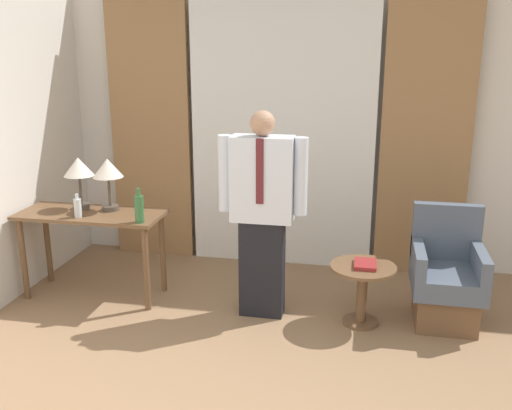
# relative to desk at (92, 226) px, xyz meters

# --- Properties ---
(wall_back) EXTENTS (10.00, 0.06, 2.70)m
(wall_back) POSITION_rel_desk_xyz_m (1.45, 1.22, 0.73)
(wall_back) COLOR silver
(wall_back) RESTS_ON ground_plane
(curtain_sheer_center) EXTENTS (1.74, 0.06, 2.58)m
(curtain_sheer_center) POSITION_rel_desk_xyz_m (1.45, 1.09, 0.67)
(curtain_sheer_center) COLOR white
(curtain_sheer_center) RESTS_ON ground_plane
(curtain_drape_left) EXTENTS (0.80, 0.06, 2.58)m
(curtain_drape_left) POSITION_rel_desk_xyz_m (0.14, 1.09, 0.67)
(curtain_drape_left) COLOR #997047
(curtain_drape_left) RESTS_ON ground_plane
(curtain_drape_right) EXTENTS (0.80, 0.06, 2.58)m
(curtain_drape_right) POSITION_rel_desk_xyz_m (2.77, 1.09, 0.67)
(curtain_drape_right) COLOR #997047
(curtain_drape_right) RESTS_ON ground_plane
(desk) EXTENTS (1.22, 0.50, 0.74)m
(desk) POSITION_rel_desk_xyz_m (0.00, 0.00, 0.00)
(desk) COLOR brown
(desk) RESTS_ON ground_plane
(table_lamp_left) EXTENTS (0.25, 0.25, 0.45)m
(table_lamp_left) POSITION_rel_desk_xyz_m (-0.13, 0.10, 0.46)
(table_lamp_left) COLOR #4C4238
(table_lamp_left) RESTS_ON desk
(table_lamp_right) EXTENTS (0.25, 0.25, 0.45)m
(table_lamp_right) POSITION_rel_desk_xyz_m (0.13, 0.10, 0.46)
(table_lamp_right) COLOR #4C4238
(table_lamp_right) RESTS_ON desk
(bottle_near_edge) EXTENTS (0.06, 0.06, 0.20)m
(bottle_near_edge) POSITION_rel_desk_xyz_m (-0.04, -0.14, 0.20)
(bottle_near_edge) COLOR silver
(bottle_near_edge) RESTS_ON desk
(bottle_by_lamp) EXTENTS (0.07, 0.07, 0.28)m
(bottle_by_lamp) POSITION_rel_desk_xyz_m (0.51, -0.17, 0.23)
(bottle_by_lamp) COLOR #336638
(bottle_by_lamp) RESTS_ON desk
(person) EXTENTS (0.69, 0.23, 1.64)m
(person) POSITION_rel_desk_xyz_m (1.48, -0.07, 0.26)
(person) COLOR black
(person) RESTS_ON ground_plane
(armchair) EXTENTS (0.53, 0.61, 0.89)m
(armchair) POSITION_rel_desk_xyz_m (2.91, 0.09, -0.29)
(armchair) COLOR brown
(armchair) RESTS_ON ground_plane
(side_table) EXTENTS (0.51, 0.51, 0.48)m
(side_table) POSITION_rel_desk_xyz_m (2.27, -0.10, -0.30)
(side_table) COLOR brown
(side_table) RESTS_ON ground_plane
(book) EXTENTS (0.17, 0.22, 0.03)m
(book) POSITION_rel_desk_xyz_m (2.28, -0.10, -0.13)
(book) COLOR maroon
(book) RESTS_ON side_table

